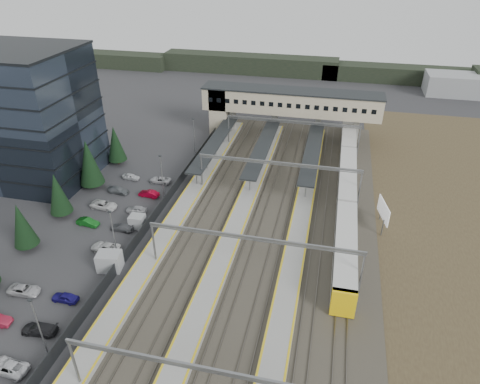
% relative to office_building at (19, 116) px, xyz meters
% --- Properties ---
extents(ground, '(220.00, 220.00, 0.00)m').
position_rel_office_building_xyz_m(ground, '(36.00, -12.00, -12.19)').
color(ground, '#2B2B2D').
rests_on(ground, ground).
extents(office_building, '(24.30, 18.30, 24.30)m').
position_rel_office_building_xyz_m(office_building, '(0.00, 0.00, 0.00)').
color(office_building, '#354052').
rests_on(office_building, ground).
extents(conifer_row, '(4.42, 49.82, 9.50)m').
position_rel_office_building_xyz_m(conifer_row, '(14.00, -15.86, -7.36)').
color(conifer_row, black).
rests_on(conifer_row, ground).
extents(car_park, '(10.70, 44.61, 1.29)m').
position_rel_office_building_xyz_m(car_park, '(22.76, -18.94, -11.58)').
color(car_park, '#A2A3A6').
rests_on(car_park, ground).
extents(lampposts, '(0.50, 53.25, 8.07)m').
position_rel_office_building_xyz_m(lampposts, '(28.00, -10.75, -7.86)').
color(lampposts, slate).
rests_on(lampposts, ground).
extents(fence, '(0.08, 90.00, 2.00)m').
position_rel_office_building_xyz_m(fence, '(29.50, -7.00, -11.19)').
color(fence, '#26282B').
rests_on(fence, ground).
extents(relay_cabin_near, '(3.57, 2.86, 2.69)m').
position_rel_office_building_xyz_m(relay_cabin_near, '(28.15, -22.40, -10.85)').
color(relay_cabin_near, gray).
rests_on(relay_cabin_near, ground).
extents(relay_cabin_far, '(2.44, 2.06, 2.16)m').
position_rel_office_building_xyz_m(relay_cabin_far, '(27.58, -12.15, -11.11)').
color(relay_cabin_far, gray).
rests_on(relay_cabin_far, ground).
extents(rail_corridor, '(34.00, 90.00, 0.92)m').
position_rel_office_building_xyz_m(rail_corridor, '(45.34, -7.00, -11.90)').
color(rail_corridor, '#312D27').
rests_on(rail_corridor, ground).
extents(canopies, '(23.10, 30.00, 3.28)m').
position_rel_office_building_xyz_m(canopies, '(43.00, 15.00, -8.27)').
color(canopies, black).
rests_on(canopies, ground).
extents(footbridge, '(40.40, 6.40, 11.20)m').
position_rel_office_building_xyz_m(footbridge, '(43.70, 30.00, -4.26)').
color(footbridge, '#B7A58D').
rests_on(footbridge, ground).
extents(gantries, '(28.40, 62.28, 7.17)m').
position_rel_office_building_xyz_m(gantries, '(48.00, -9.00, -6.20)').
color(gantries, slate).
rests_on(gantries, ground).
extents(train, '(3.04, 63.47, 3.82)m').
position_rel_office_building_xyz_m(train, '(60.00, 7.01, -10.02)').
color(train, beige).
rests_on(train, ground).
extents(billboard, '(1.35, 5.43, 4.62)m').
position_rel_office_building_xyz_m(billboard, '(65.64, -3.40, -9.12)').
color(billboard, slate).
rests_on(billboard, ground).
extents(treeline_far, '(170.00, 19.00, 7.00)m').
position_rel_office_building_xyz_m(treeline_far, '(59.81, 80.28, -9.24)').
color(treeline_far, black).
rests_on(treeline_far, ground).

